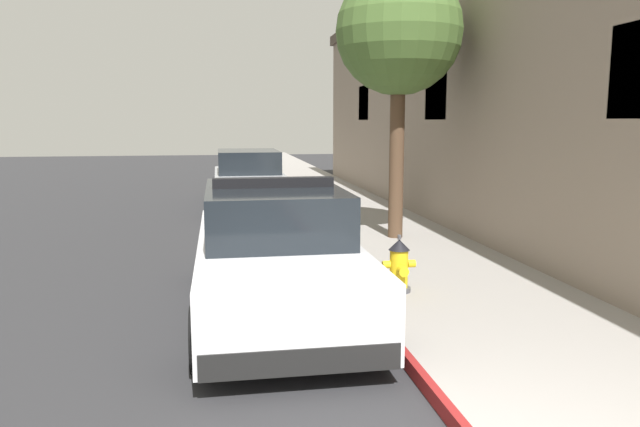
# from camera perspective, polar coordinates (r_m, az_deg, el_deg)

# --- Properties ---
(ground_plane) EXTENTS (32.88, 60.00, 0.20)m
(ground_plane) POSITION_cam_1_polar(r_m,az_deg,el_deg) (13.50, -21.16, -2.40)
(ground_plane) COLOR #2B2B2D
(sidewalk_pavement) EXTENTS (2.91, 60.00, 0.14)m
(sidewalk_pavement) POSITION_cam_1_polar(r_m,az_deg,el_deg) (13.59, 4.41, -1.03)
(sidewalk_pavement) COLOR gray
(sidewalk_pavement) RESTS_ON ground
(curb_painted_edge) EXTENTS (0.08, 60.00, 0.14)m
(curb_painted_edge) POSITION_cam_1_polar(r_m,az_deg,el_deg) (13.31, -1.85, -1.21)
(curb_painted_edge) COLOR maroon
(curb_painted_edge) RESTS_ON ground
(storefront_building) EXTENTS (7.77, 23.91, 5.71)m
(storefront_building) POSITION_cam_1_polar(r_m,az_deg,el_deg) (15.35, 24.31, 9.82)
(storefront_building) COLOR gray
(storefront_building) RESTS_ON ground
(police_cruiser) EXTENTS (1.94, 4.84, 1.68)m
(police_cruiser) POSITION_cam_1_polar(r_m,az_deg,el_deg) (7.54, -4.31, -3.75)
(police_cruiser) COLOR white
(police_cruiser) RESTS_ON ground
(parked_car_silver_ahead) EXTENTS (1.94, 4.84, 1.56)m
(parked_car_silver_ahead) POSITION_cam_1_polar(r_m,az_deg,el_deg) (16.89, -6.74, 3.14)
(parked_car_silver_ahead) COLOR #B2B5BA
(parked_car_silver_ahead) RESTS_ON ground
(fire_hydrant) EXTENTS (0.44, 0.40, 0.76)m
(fire_hydrant) POSITION_cam_1_polar(r_m,az_deg,el_deg) (8.01, 7.46, -4.91)
(fire_hydrant) COLOR #4C4C51
(fire_hydrant) RESTS_ON sidewalk_pavement
(street_tree) EXTENTS (2.35, 2.35, 5.04)m
(street_tree) POSITION_cam_1_polar(r_m,az_deg,el_deg) (11.71, 7.46, 16.49)
(street_tree) COLOR brown
(street_tree) RESTS_ON sidewalk_pavement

